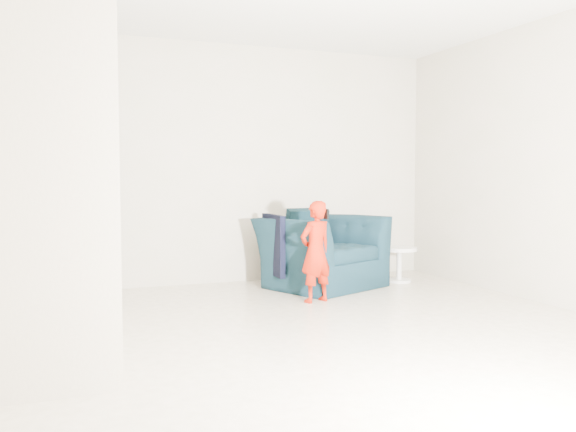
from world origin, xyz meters
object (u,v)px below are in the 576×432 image
at_px(toddler, 316,252).
at_px(side_table, 399,259).
at_px(staircase, 29,215).
at_px(armchair, 322,252).

distance_m(toddler, side_table, 1.54).
bearing_deg(staircase, side_table, 21.36).
bearing_deg(toddler, side_table, -169.91).
relative_size(armchair, toddler, 1.21).
bearing_deg(staircase, toddler, 18.07).
relative_size(side_table, staircase, 0.11).
distance_m(side_table, staircase, 4.19).
xyz_separation_m(armchair, staircase, (-2.89, -1.54, 0.56)).
xyz_separation_m(armchair, side_table, (0.96, -0.03, -0.12)).
distance_m(armchair, toddler, 0.83).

